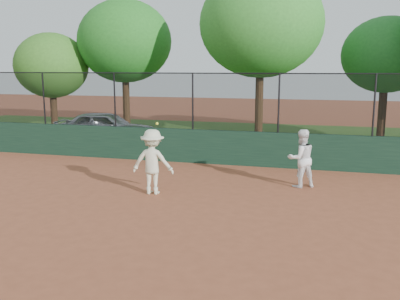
% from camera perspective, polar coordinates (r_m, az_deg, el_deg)
% --- Properties ---
extents(ground, '(80.00, 80.00, 0.00)m').
position_cam_1_polar(ground, '(10.44, -7.51, -8.42)').
color(ground, '#964D30').
rests_on(ground, ground).
extents(back_wall, '(26.00, 0.20, 1.20)m').
position_cam_1_polar(back_wall, '(15.82, 0.82, 0.43)').
color(back_wall, '#183524').
rests_on(back_wall, ground).
extents(grass_strip, '(36.00, 12.00, 0.01)m').
position_cam_1_polar(grass_strip, '(21.70, 4.76, 1.55)').
color(grass_strip, '#264816').
rests_on(grass_strip, ground).
extents(parked_car, '(4.62, 2.45, 1.50)m').
position_cam_1_polar(parked_car, '(20.10, -11.97, 2.78)').
color(parked_car, '#A5A9AE').
rests_on(parked_car, ground).
extents(player_second, '(1.01, 0.94, 1.66)m').
position_cam_1_polar(player_second, '(12.97, 12.81, -1.05)').
color(player_second, white).
rests_on(player_second, ground).
extents(player_main, '(1.17, 0.71, 1.99)m').
position_cam_1_polar(player_main, '(12.03, -6.08, -1.51)').
color(player_main, beige).
rests_on(player_main, ground).
extents(fence_assembly, '(26.00, 0.06, 2.00)m').
position_cam_1_polar(fence_assembly, '(15.63, 0.73, 6.34)').
color(fence_assembly, black).
rests_on(fence_assembly, back_wall).
extents(tree_0, '(3.86, 3.51, 5.14)m').
position_cam_1_polar(tree_0, '(24.57, -18.50, 10.19)').
color(tree_0, '#432A18').
rests_on(tree_0, ground).
extents(tree_1, '(4.83, 4.39, 6.77)m').
position_cam_1_polar(tree_1, '(23.58, -9.64, 13.54)').
color(tree_1, '#432A17').
rests_on(tree_1, ground).
extents(tree_2, '(5.40, 4.91, 7.58)m').
position_cam_1_polar(tree_2, '(20.27, 7.82, 15.69)').
color(tree_2, '#442C18').
rests_on(tree_2, ground).
extents(tree_3, '(3.81, 3.46, 5.56)m').
position_cam_1_polar(tree_3, '(21.34, 22.74, 11.12)').
color(tree_3, '#372012').
rests_on(tree_3, ground).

